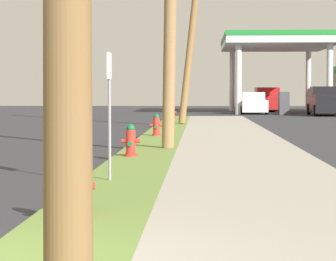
% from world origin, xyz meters
% --- Properties ---
extents(fire_hydrant_nearest, '(0.42, 0.38, 0.74)m').
position_xyz_m(fire_hydrant_nearest, '(0.53, 2.84, 0.45)').
color(fire_hydrant_nearest, red).
rests_on(fire_hydrant_nearest, grass_verge).
extents(fire_hydrant_second, '(0.42, 0.38, 0.74)m').
position_xyz_m(fire_hydrant_second, '(0.41, 11.06, 0.45)').
color(fire_hydrant_second, red).
rests_on(fire_hydrant_second, grass_verge).
extents(fire_hydrant_third, '(0.42, 0.37, 0.74)m').
position_xyz_m(fire_hydrant_third, '(0.53, 19.22, 0.45)').
color(fire_hydrant_third, red).
rests_on(fire_hydrant_third, grass_verge).
extents(fire_hydrant_fourth, '(0.42, 0.37, 0.74)m').
position_xyz_m(fire_hydrant_fourth, '(0.53, 27.05, 0.45)').
color(fire_hydrant_fourth, red).
rests_on(fire_hydrant_fourth, grass_verge).
extents(fire_hydrant_fifth, '(0.42, 0.38, 0.74)m').
position_xyz_m(fire_hydrant_fifth, '(0.49, 35.45, 0.45)').
color(fire_hydrant_fifth, red).
rests_on(fire_hydrant_fifth, grass_verge).
extents(utility_pole_background, '(1.92, 1.60, 10.34)m').
position_xyz_m(utility_pole_background, '(1.72, 29.01, 5.37)').
color(utility_pole_background, olive).
rests_on(utility_pole_background, grass_verge).
extents(street_sign_post, '(0.05, 0.36, 2.12)m').
position_xyz_m(street_sign_post, '(0.49, 6.42, 1.63)').
color(street_sign_post, gray).
rests_on(street_sign_post, grass_verge).
extents(car_white_by_near_pump, '(2.09, 4.57, 1.57)m').
position_xyz_m(car_white_by_near_pump, '(5.78, 48.79, 0.72)').
color(car_white_by_near_pump, white).
rests_on(car_white_by_near_pump, ground).
extents(truck_red_at_forecourt, '(2.29, 5.46, 1.97)m').
position_xyz_m(truck_red_at_forecourt, '(7.55, 55.36, 0.91)').
color(truck_red_at_forecourt, red).
rests_on(truck_red_at_forecourt, ground).
extents(truck_black_on_apron, '(2.35, 5.49, 1.97)m').
position_xyz_m(truck_black_on_apron, '(10.55, 45.35, 0.91)').
color(truck_black_on_apron, black).
rests_on(truck_black_on_apron, ground).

